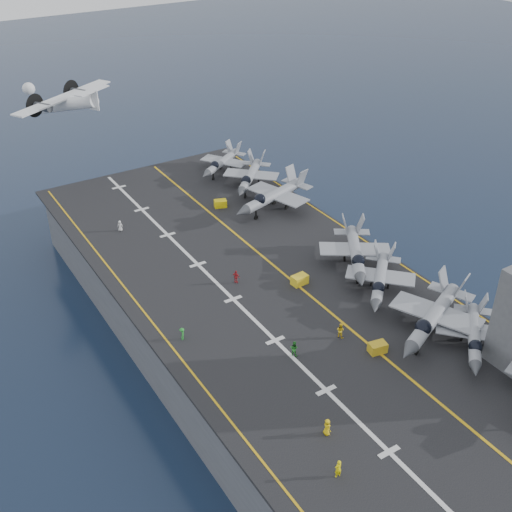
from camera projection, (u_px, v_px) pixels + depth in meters
ground at (271, 346)px, 91.69m from camera, size 500.00×500.00×0.00m
hull at (271, 318)px, 89.09m from camera, size 36.00×90.00×10.00m
flight_deck at (272, 287)px, 86.37m from camera, size 38.00×92.00×0.40m
foul_line at (290, 279)px, 87.61m from camera, size 0.35×90.00×0.02m
landing_centerline at (233, 299)px, 83.56m from camera, size 0.50×90.00×0.02m
deck_edge_port at (156, 326)px, 78.61m from camera, size 0.25×90.00×0.02m
deck_edge_stbd at (377, 248)px, 94.59m from camera, size 0.25×90.00×0.02m
fighter_jet_1 at (474, 333)px, 73.89m from camera, size 15.37×15.20×4.51m
fighter_jet_2 at (434, 315)px, 75.97m from camera, size 19.21×16.49×5.63m
fighter_jet_3 at (380, 277)px, 83.68m from camera, size 16.08×15.96×4.72m
fighter_jet_4 at (356, 251)px, 89.01m from camera, size 16.59×17.95×5.19m
fighter_jet_6 at (274, 195)px, 103.82m from camera, size 18.26×14.69×5.52m
fighter_jet_7 at (250, 175)px, 111.08m from camera, size 16.68×16.77×4.93m
fighter_jet_8 at (222, 161)px, 116.82m from camera, size 15.38×14.10×4.44m
tow_cart_a at (378, 348)px, 74.24m from camera, size 2.25×1.67×1.22m
tow_cart_b at (300, 280)px, 86.31m from camera, size 2.28×1.59×1.30m
tow_cart_c at (220, 203)px, 105.85m from camera, size 2.32×1.88×1.21m
crew_0 at (327, 427)px, 63.27m from camera, size 0.78×1.16×1.94m
crew_1 at (338, 469)px, 58.85m from camera, size 1.25×0.85×2.06m
crew_2 at (294, 348)px, 73.57m from camera, size 1.26×1.40×1.94m
crew_3 at (182, 334)px, 76.10m from camera, size 1.07×1.17×1.63m
crew_4 at (236, 277)px, 86.38m from camera, size 1.23×1.37×1.90m
crew_5 at (120, 226)px, 98.75m from camera, size 1.22×1.04×1.73m
crew_7 at (340, 330)px, 76.43m from camera, size 1.13×1.36×1.95m
transport_plane at (65, 105)px, 111.69m from camera, size 26.75×24.28×5.24m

